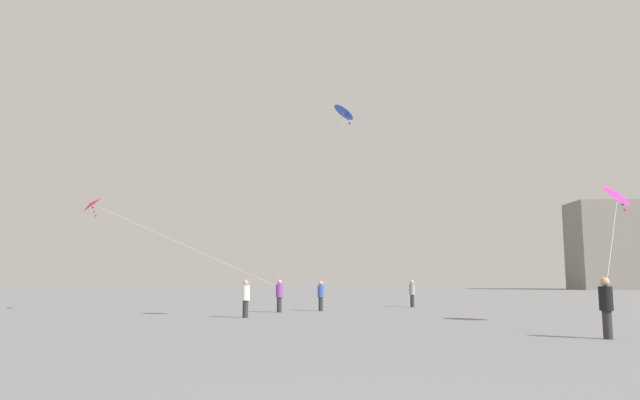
% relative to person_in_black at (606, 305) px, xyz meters
% --- Properties ---
extents(person_in_black, '(0.39, 0.39, 1.79)m').
position_rel_person_in_black_xyz_m(person_in_black, '(0.00, 0.00, 0.00)').
color(person_in_black, '#2D2D33').
rests_on(person_in_black, ground_plane).
extents(person_in_blue, '(0.36, 0.36, 1.64)m').
position_rel_person_in_black_xyz_m(person_in_blue, '(-7.71, 15.52, -0.08)').
color(person_in_blue, '#2D2D33').
rests_on(person_in_blue, ground_plane).
extents(person_in_white, '(0.37, 0.37, 1.71)m').
position_rel_person_in_black_xyz_m(person_in_white, '(-11.37, 10.01, -0.04)').
color(person_in_white, '#2D2D33').
rests_on(person_in_white, ground_plane).
extents(person_in_grey, '(0.36, 0.36, 1.67)m').
position_rel_person_in_black_xyz_m(person_in_grey, '(-1.79, 19.79, -0.06)').
color(person_in_grey, '#2D2D33').
rests_on(person_in_grey, ground_plane).
extents(person_in_purple, '(0.37, 0.37, 1.72)m').
position_rel_person_in_black_xyz_m(person_in_purple, '(-9.96, 14.39, -0.04)').
color(person_in_purple, '#2D2D33').
rests_on(person_in_purple, ground_plane).
extents(kite_crimson_diamond, '(11.17, 1.93, 5.02)m').
position_rel_person_in_black_xyz_m(kite_crimson_diamond, '(-20.34, 15.57, 4.86)').
color(kite_crimson_diamond, red).
extents(kite_magenta_diamond, '(4.30, 5.91, 4.21)m').
position_rel_person_in_black_xyz_m(kite_magenta_diamond, '(3.49, 5.12, 4.01)').
color(kite_magenta_diamond, '#D12899').
extents(kite_cobalt_diamond, '(4.82, 3.32, 7.92)m').
position_rel_person_in_black_xyz_m(kite_cobalt_diamond, '(-7.09, 7.27, 7.81)').
color(kite_cobalt_diamond, blue).
extents(building_left_hall, '(12.90, 8.98, 14.94)m').
position_rel_person_in_black_xyz_m(building_left_hall, '(44.72, 81.20, 6.49)').
color(building_left_hall, gray).
rests_on(building_left_hall, ground_plane).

